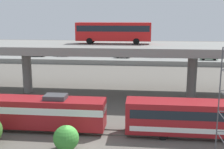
{
  "coord_description": "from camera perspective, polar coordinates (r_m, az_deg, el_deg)",
  "views": [
    {
      "loc": [
        5.84,
        -25.88,
        12.64
      ],
      "look_at": [
        0.77,
        20.58,
        3.25
      ],
      "focal_mm": 46.23,
      "sensor_mm": 36.0,
      "label": 1
    }
  ],
  "objects": [
    {
      "name": "parked_car_0",
      "position": [
        82.69,
        8.56,
        3.9
      ],
      "size": [
        4.15,
        1.83,
        1.5
      ],
      "color": "navy",
      "rests_on": "pier_parking_lot"
    },
    {
      "name": "shrub_right",
      "position": [
        28.56,
        -9.06,
        -12.32
      ],
      "size": [
        2.47,
        2.47,
        2.47
      ],
      "primitive_type": "sphere",
      "color": "#3B8934",
      "rests_on": "ground_plane"
    },
    {
      "name": "rail_strip_near",
      "position": [
        32.29,
        -4.79,
        -11.61
      ],
      "size": [
        110.0,
        0.12,
        0.12
      ],
      "primitive_type": "cube",
      "color": "#59544C",
      "rests_on": "ground_plane"
    },
    {
      "name": "transit_bus_on_overpass",
      "position": [
        46.87,
        0.27,
        8.61
      ],
      "size": [
        12.0,
        2.68,
        3.4
      ],
      "rotation": [
        0.0,
        0.0,
        3.14
      ],
      "color": "red",
      "rests_on": "highway_overpass"
    },
    {
      "name": "train_locomotive",
      "position": [
        34.31,
        -16.93,
        -6.88
      ],
      "size": [
        17.83,
        3.04,
        4.18
      ],
      "rotation": [
        0.0,
        0.0,
        3.14
      ],
      "color": "maroon",
      "rests_on": "ground_plane"
    },
    {
      "name": "parked_car_1",
      "position": [
        80.86,
        2.08,
        3.85
      ],
      "size": [
        4.24,
        1.9,
        1.5
      ],
      "color": "#9E998C",
      "rests_on": "pier_parking_lot"
    },
    {
      "name": "parked_car_4",
      "position": [
        86.36,
        -14.4,
        3.98
      ],
      "size": [
        4.33,
        1.84,
        1.5
      ],
      "rotation": [
        0.0,
        0.0,
        3.14
      ],
      "color": "black",
      "rests_on": "pier_parking_lot"
    },
    {
      "name": "harbor_water",
      "position": [
        104.81,
        3.0,
        4.42
      ],
      "size": [
        140.0,
        36.0,
        0.01
      ],
      "primitive_type": "cube",
      "color": "navy",
      "rests_on": "ground_plane"
    },
    {
      "name": "pier_parking_lot",
      "position": [
        81.97,
        2.08,
        2.95
      ],
      "size": [
        78.61,
        12.09,
        1.31
      ],
      "primitive_type": "cube",
      "color": "gray",
      "rests_on": "ground_plane"
    },
    {
      "name": "parked_car_2",
      "position": [
        80.85,
        18.52,
        3.27
      ],
      "size": [
        4.63,
        1.82,
        1.5
      ],
      "color": "#0C4C26",
      "rests_on": "pier_parking_lot"
    },
    {
      "name": "rail_strip_far",
      "position": [
        33.6,
        -4.32,
        -10.66
      ],
      "size": [
        110.0,
        0.12,
        0.12
      ],
      "primitive_type": "cube",
      "color": "#59544C",
      "rests_on": "ground_plane"
    },
    {
      "name": "highway_overpass",
      "position": [
        46.53,
        -1.02,
        5.08
      ],
      "size": [
        96.0,
        12.8,
        8.33
      ],
      "color": "gray",
      "rests_on": "ground_plane"
    },
    {
      "name": "parked_car_3",
      "position": [
        85.33,
        -9.77,
        4.09
      ],
      "size": [
        4.2,
        1.96,
        1.5
      ],
      "rotation": [
        0.0,
        0.0,
        3.14
      ],
      "color": "navy",
      "rests_on": "pier_parking_lot"
    },
    {
      "name": "ground_plane",
      "position": [
        29.39,
        -6.04,
        -14.18
      ],
      "size": [
        260.0,
        260.0,
        0.0
      ],
      "primitive_type": "plane",
      "color": "#605B54"
    }
  ]
}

